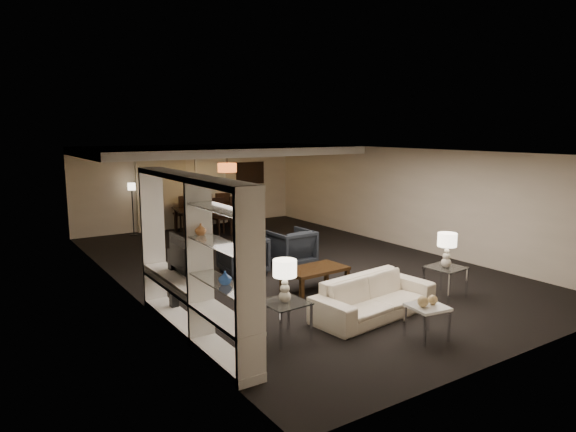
% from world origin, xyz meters
% --- Properties ---
extents(floor, '(11.00, 11.00, 0.00)m').
position_xyz_m(floor, '(0.00, 0.00, 0.00)').
color(floor, black).
rests_on(floor, ground).
extents(ceiling, '(7.00, 11.00, 0.02)m').
position_xyz_m(ceiling, '(0.00, 0.00, 2.50)').
color(ceiling, silver).
rests_on(ceiling, ground).
extents(wall_back, '(7.00, 0.02, 2.50)m').
position_xyz_m(wall_back, '(0.00, 5.50, 1.25)').
color(wall_back, beige).
rests_on(wall_back, ground).
extents(wall_front, '(7.00, 0.02, 2.50)m').
position_xyz_m(wall_front, '(0.00, -5.50, 1.25)').
color(wall_front, beige).
rests_on(wall_front, ground).
extents(wall_left, '(0.02, 11.00, 2.50)m').
position_xyz_m(wall_left, '(-3.50, 0.00, 1.25)').
color(wall_left, beige).
rests_on(wall_left, ground).
extents(wall_right, '(0.02, 11.00, 2.50)m').
position_xyz_m(wall_right, '(3.50, 0.00, 1.25)').
color(wall_right, beige).
rests_on(wall_right, ground).
extents(ceiling_soffit, '(7.00, 4.00, 0.20)m').
position_xyz_m(ceiling_soffit, '(0.00, 3.50, 2.40)').
color(ceiling_soffit, silver).
rests_on(ceiling_soffit, ceiling).
extents(curtains, '(1.50, 0.12, 2.40)m').
position_xyz_m(curtains, '(-0.90, 5.42, 1.20)').
color(curtains, beige).
rests_on(curtains, wall_back).
extents(door, '(0.90, 0.05, 2.10)m').
position_xyz_m(door, '(0.70, 5.47, 1.05)').
color(door, silver).
rests_on(door, wall_back).
extents(painting, '(0.95, 0.04, 0.65)m').
position_xyz_m(painting, '(2.10, 5.46, 1.55)').
color(painting, '#142D38').
rests_on(painting, wall_back).
extents(media_unit, '(0.38, 3.40, 2.35)m').
position_xyz_m(media_unit, '(-3.31, -2.60, 1.18)').
color(media_unit, white).
rests_on(media_unit, wall_left).
extents(pendant_light, '(0.52, 0.52, 0.24)m').
position_xyz_m(pendant_light, '(0.30, 3.50, 1.92)').
color(pendant_light, '#D8591E').
rests_on(pendant_light, ceiling_soffit).
extents(sofa, '(2.24, 1.08, 0.63)m').
position_xyz_m(sofa, '(-0.56, -3.36, 0.32)').
color(sofa, beige).
rests_on(sofa, floor).
extents(coffee_table, '(1.23, 0.76, 0.42)m').
position_xyz_m(coffee_table, '(-0.56, -1.76, 0.21)').
color(coffee_table, black).
rests_on(coffee_table, floor).
extents(armchair_left, '(0.93, 0.95, 0.80)m').
position_xyz_m(armchair_left, '(-1.16, -0.06, 0.40)').
color(armchair_left, black).
rests_on(armchair_left, floor).
extents(armchair_right, '(0.88, 0.90, 0.80)m').
position_xyz_m(armchair_right, '(0.04, -0.06, 0.40)').
color(armchair_right, black).
rests_on(armchair_right, floor).
extents(side_table_left, '(0.63, 0.63, 0.55)m').
position_xyz_m(side_table_left, '(-2.26, -3.36, 0.28)').
color(side_table_left, silver).
rests_on(side_table_left, floor).
extents(side_table_right, '(0.64, 0.64, 0.55)m').
position_xyz_m(side_table_right, '(1.14, -3.36, 0.28)').
color(side_table_right, white).
rests_on(side_table_right, floor).
extents(table_lamp_left, '(0.37, 0.37, 0.61)m').
position_xyz_m(table_lamp_left, '(-2.26, -3.36, 0.86)').
color(table_lamp_left, beige).
rests_on(table_lamp_left, side_table_left).
extents(table_lamp_right, '(0.38, 0.38, 0.61)m').
position_xyz_m(table_lamp_right, '(1.14, -3.36, 0.86)').
color(table_lamp_right, beige).
rests_on(table_lamp_right, side_table_right).
extents(marble_table, '(0.56, 0.56, 0.49)m').
position_xyz_m(marble_table, '(-0.56, -4.46, 0.25)').
color(marble_table, white).
rests_on(marble_table, floor).
extents(gold_gourd_a, '(0.16, 0.16, 0.16)m').
position_xyz_m(gold_gourd_a, '(-0.66, -4.46, 0.57)').
color(gold_gourd_a, tan).
rests_on(gold_gourd_a, marble_table).
extents(gold_gourd_b, '(0.14, 0.14, 0.14)m').
position_xyz_m(gold_gourd_b, '(-0.46, -4.46, 0.56)').
color(gold_gourd_b, tan).
rests_on(gold_gourd_b, marble_table).
extents(television, '(1.03, 0.13, 0.59)m').
position_xyz_m(television, '(-3.28, -1.92, 1.05)').
color(television, black).
rests_on(television, media_unit).
extents(vase_blue, '(0.17, 0.17, 0.17)m').
position_xyz_m(vase_blue, '(-3.31, -3.62, 1.15)').
color(vase_blue, blue).
rests_on(vase_blue, media_unit).
extents(vase_amber, '(0.15, 0.15, 0.16)m').
position_xyz_m(vase_amber, '(-3.31, -2.92, 1.64)').
color(vase_amber, '#C17740').
rests_on(vase_amber, media_unit).
extents(floor_speaker, '(0.13, 0.13, 1.09)m').
position_xyz_m(floor_speaker, '(-3.20, -1.51, 0.54)').
color(floor_speaker, black).
rests_on(floor_speaker, floor).
extents(dining_table, '(2.15, 1.37, 0.71)m').
position_xyz_m(dining_table, '(0.18, 4.34, 0.36)').
color(dining_table, black).
rests_on(dining_table, floor).
extents(chair_nl, '(0.53, 0.53, 1.06)m').
position_xyz_m(chair_nl, '(-0.42, 3.69, 0.53)').
color(chair_nl, black).
rests_on(chair_nl, floor).
extents(chair_nm, '(0.53, 0.53, 1.06)m').
position_xyz_m(chair_nm, '(0.18, 3.69, 0.53)').
color(chair_nm, black).
rests_on(chair_nm, floor).
extents(chair_nr, '(0.53, 0.53, 1.06)m').
position_xyz_m(chair_nr, '(0.78, 3.69, 0.53)').
color(chair_nr, black).
rests_on(chair_nr, floor).
extents(chair_fl, '(0.53, 0.53, 1.06)m').
position_xyz_m(chair_fl, '(-0.42, 4.99, 0.53)').
color(chair_fl, black).
rests_on(chair_fl, floor).
extents(chair_fm, '(0.49, 0.49, 1.06)m').
position_xyz_m(chair_fm, '(0.18, 4.99, 0.53)').
color(chair_fm, black).
rests_on(chair_fm, floor).
extents(chair_fr, '(0.51, 0.51, 1.06)m').
position_xyz_m(chair_fr, '(0.78, 4.99, 0.53)').
color(chair_fr, black).
rests_on(chair_fr, floor).
extents(floor_lamp, '(0.22, 0.22, 1.48)m').
position_xyz_m(floor_lamp, '(-1.86, 5.12, 0.74)').
color(floor_lamp, black).
rests_on(floor_lamp, floor).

